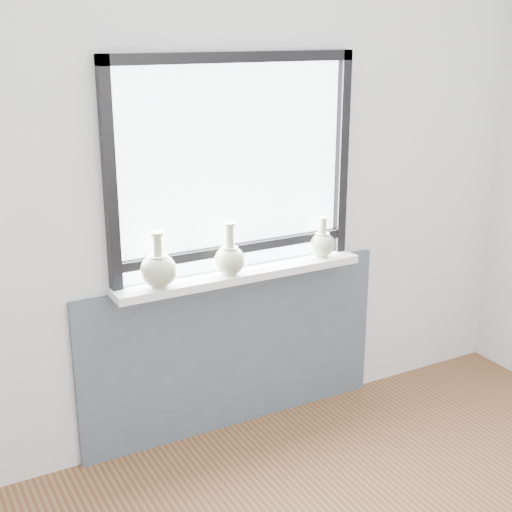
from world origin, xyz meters
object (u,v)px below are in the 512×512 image
windowsill (241,274)px  vase_a (158,269)px  vase_b (230,258)px  vase_c (322,243)px

windowsill → vase_a: vase_a is taller
vase_b → vase_c: 0.56m
vase_c → windowsill: bearing=-179.9°
windowsill → vase_b: 0.13m
vase_b → vase_a: bearing=180.0°
vase_a → vase_c: (0.93, 0.03, -0.02)m
vase_a → vase_b: bearing=-0.0°
vase_a → windowsill: bearing=3.4°
windowsill → vase_b: vase_b is taller
windowsill → vase_a: (-0.44, -0.03, 0.11)m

